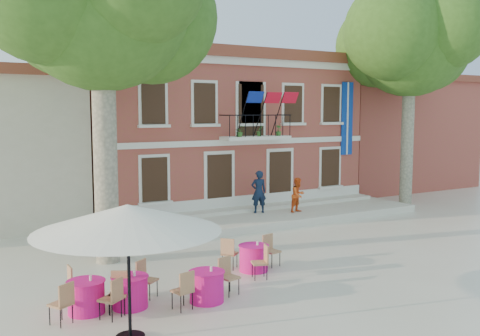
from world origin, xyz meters
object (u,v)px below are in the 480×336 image
plane_tree_east (411,40)px  cafe_table_0 (130,290)px  cafe_table_1 (207,285)px  cafe_table_3 (254,257)px  pedestrian_orange (298,195)px  patio_umbrella (128,218)px  pedestrian_navy (259,192)px  plane_tree_west (101,2)px  cafe_table_2 (86,295)px

plane_tree_east → cafe_table_0: bearing=-158.2°
plane_tree_east → cafe_table_1: plane_tree_east is taller
cafe_table_3 → pedestrian_orange: bearing=44.1°
plane_tree_east → patio_umbrella: size_ratio=2.89×
patio_umbrella → pedestrian_orange: patio_umbrella is taller
patio_umbrella → cafe_table_1: bearing=26.3°
pedestrian_navy → cafe_table_1: size_ratio=0.93×
plane_tree_west → pedestrian_navy: size_ratio=5.84×
cafe_table_0 → plane_tree_east: bearing=21.8°
pedestrian_orange → cafe_table_0: (-9.77, -6.52, -0.63)m
plane_tree_east → patio_umbrella: (-17.02, -8.31, -5.55)m
plane_tree_east → cafe_table_3: bearing=-155.8°
cafe_table_0 → cafe_table_2: same height
patio_umbrella → cafe_table_2: bearing=101.9°
plane_tree_east → cafe_table_3: (-12.33, -5.55, -7.65)m
plane_tree_west → cafe_table_1: bearing=-77.3°
cafe_table_2 → cafe_table_3: 5.16m
plane_tree_west → pedestrian_navy: plane_tree_west is taller
pedestrian_orange → cafe_table_2: bearing=-162.7°
plane_tree_west → cafe_table_2: plane_tree_west is taller
pedestrian_orange → cafe_table_3: pedestrian_orange is taller
patio_umbrella → cafe_table_3: patio_umbrella is taller
pedestrian_navy → cafe_table_1: (-6.47, -7.85, -0.80)m
pedestrian_orange → cafe_table_1: 10.72m
plane_tree_east → cafe_table_1: (-14.68, -7.15, -7.66)m
pedestrian_navy → cafe_table_3: (-4.12, -6.25, -0.79)m
plane_tree_west → cafe_table_3: (3.41, -3.13, -7.45)m
patio_umbrella → cafe_table_1: 3.36m
patio_umbrella → pedestrian_orange: 13.33m
cafe_table_2 → cafe_table_3: same height
cafe_table_1 → cafe_table_2: size_ratio=1.05×
patio_umbrella → pedestrian_navy: bearing=45.6°
pedestrian_orange → plane_tree_east: bearing=-12.8°
pedestrian_navy → plane_tree_east: bearing=-169.0°
patio_umbrella → cafe_table_2: patio_umbrella is taller
pedestrian_navy → cafe_table_2: bearing=53.5°
cafe_table_1 → cafe_table_3: bearing=34.3°
plane_tree_west → cafe_table_1: 8.90m
plane_tree_west → cafe_table_1: (1.06, -4.72, -7.46)m
cafe_table_0 → plane_tree_west: bearing=80.5°
plane_tree_west → cafe_table_3: bearing=-42.5°
cafe_table_1 → plane_tree_east: bearing=26.0°
cafe_table_1 → cafe_table_2: same height
plane_tree_west → plane_tree_east: 15.93m
cafe_table_0 → cafe_table_2: bearing=169.5°
cafe_table_0 → cafe_table_1: same height
plane_tree_east → pedestrian_navy: bearing=175.1°
plane_tree_east → patio_umbrella: plane_tree_east is taller
pedestrian_orange → cafe_table_1: (-8.02, -7.09, -0.63)m
patio_umbrella → pedestrian_orange: size_ratio=2.51×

